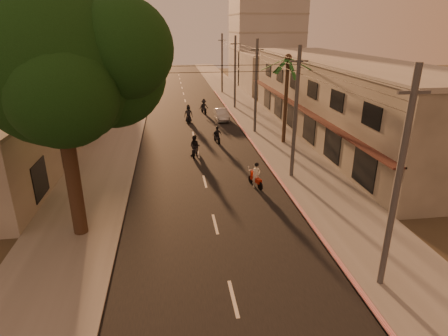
{
  "coord_description": "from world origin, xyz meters",
  "views": [
    {
      "loc": [
        -2.07,
        -15.82,
        10.14
      ],
      "look_at": [
        1.03,
        5.82,
        1.78
      ],
      "focal_mm": 30.0,
      "sensor_mm": 36.0,
      "label": 1
    }
  ],
  "objects_px": {
    "palm_tree": "(288,63)",
    "scooter_red": "(256,176)",
    "scooter_far_a": "(188,115)",
    "scooter_far_b": "(204,107)",
    "scooter_mid_b": "(217,135)",
    "broadleaf_tree": "(66,65)",
    "parked_car": "(222,115)",
    "scooter_mid_a": "(195,147)"
  },
  "relations": [
    {
      "from": "scooter_mid_a",
      "to": "scooter_mid_b",
      "type": "bearing_deg",
      "value": 72.24
    },
    {
      "from": "palm_tree",
      "to": "scooter_mid_a",
      "type": "distance_m",
      "value": 10.71
    },
    {
      "from": "broadleaf_tree",
      "to": "palm_tree",
      "type": "height_order",
      "value": "broadleaf_tree"
    },
    {
      "from": "broadleaf_tree",
      "to": "scooter_far_a",
      "type": "xyz_separation_m",
      "value": [
        6.43,
        23.01,
        -7.59
      ]
    },
    {
      "from": "scooter_mid_a",
      "to": "scooter_far_a",
      "type": "distance_m",
      "value": 11.66
    },
    {
      "from": "scooter_mid_a",
      "to": "scooter_mid_b",
      "type": "xyz_separation_m",
      "value": [
        2.28,
        3.52,
        -0.12
      ]
    },
    {
      "from": "palm_tree",
      "to": "broadleaf_tree",
      "type": "bearing_deg",
      "value": -136.52
    },
    {
      "from": "broadleaf_tree",
      "to": "scooter_red",
      "type": "height_order",
      "value": "broadleaf_tree"
    },
    {
      "from": "scooter_far_a",
      "to": "scooter_far_b",
      "type": "distance_m",
      "value": 4.75
    },
    {
      "from": "palm_tree",
      "to": "scooter_red",
      "type": "relative_size",
      "value": 4.69
    },
    {
      "from": "scooter_red",
      "to": "scooter_far_a",
      "type": "xyz_separation_m",
      "value": [
        -3.49,
        18.51,
        0.11
      ]
    },
    {
      "from": "palm_tree",
      "to": "scooter_mid_a",
      "type": "height_order",
      "value": "palm_tree"
    },
    {
      "from": "palm_tree",
      "to": "scooter_far_b",
      "type": "relative_size",
      "value": 4.5
    },
    {
      "from": "scooter_mid_a",
      "to": "scooter_far_a",
      "type": "height_order",
      "value": "scooter_far_a"
    },
    {
      "from": "scooter_mid_b",
      "to": "parked_car",
      "type": "relative_size",
      "value": 0.41
    },
    {
      "from": "scooter_mid_b",
      "to": "scooter_far_b",
      "type": "distance_m",
      "value": 12.4
    },
    {
      "from": "scooter_mid_a",
      "to": "scooter_far_b",
      "type": "xyz_separation_m",
      "value": [
        2.2,
        15.91,
        0.0
      ]
    },
    {
      "from": "scooter_far_b",
      "to": "parked_car",
      "type": "distance_m",
      "value": 4.05
    },
    {
      "from": "scooter_mid_b",
      "to": "scooter_far_a",
      "type": "xyz_separation_m",
      "value": [
        -2.19,
        8.14,
        0.18
      ]
    },
    {
      "from": "broadleaf_tree",
      "to": "scooter_mid_b",
      "type": "height_order",
      "value": "broadleaf_tree"
    },
    {
      "from": "scooter_red",
      "to": "scooter_mid_a",
      "type": "distance_m",
      "value": 7.73
    },
    {
      "from": "scooter_red",
      "to": "parked_car",
      "type": "xyz_separation_m",
      "value": [
        0.3,
        19.08,
        -0.14
      ]
    },
    {
      "from": "scooter_red",
      "to": "scooter_mid_b",
      "type": "height_order",
      "value": "scooter_red"
    },
    {
      "from": "scooter_mid_b",
      "to": "scooter_far_a",
      "type": "height_order",
      "value": "scooter_far_a"
    },
    {
      "from": "scooter_far_a",
      "to": "scooter_red",
      "type": "bearing_deg",
      "value": -78.43
    },
    {
      "from": "scooter_far_b",
      "to": "palm_tree",
      "type": "bearing_deg",
      "value": -78.48
    },
    {
      "from": "scooter_red",
      "to": "scooter_far_b",
      "type": "xyz_separation_m",
      "value": [
        -1.38,
        22.76,
        0.05
      ]
    },
    {
      "from": "scooter_red",
      "to": "scooter_mid_b",
      "type": "distance_m",
      "value": 10.45
    },
    {
      "from": "scooter_mid_a",
      "to": "scooter_far_b",
      "type": "height_order",
      "value": "scooter_mid_a"
    },
    {
      "from": "palm_tree",
      "to": "scooter_red",
      "type": "xyz_separation_m",
      "value": [
        -4.69,
        -9.36,
        -6.37
      ]
    },
    {
      "from": "broadleaf_tree",
      "to": "parked_car",
      "type": "distance_m",
      "value": 26.86
    },
    {
      "from": "scooter_mid_a",
      "to": "scooter_red",
      "type": "bearing_deg",
      "value": -47.21
    },
    {
      "from": "scooter_far_a",
      "to": "scooter_far_b",
      "type": "relative_size",
      "value": 1.11
    },
    {
      "from": "scooter_mid_b",
      "to": "palm_tree",
      "type": "bearing_deg",
      "value": -21.21
    },
    {
      "from": "palm_tree",
      "to": "scooter_red",
      "type": "height_order",
      "value": "palm_tree"
    },
    {
      "from": "scooter_far_b",
      "to": "parked_car",
      "type": "height_order",
      "value": "scooter_far_b"
    },
    {
      "from": "broadleaf_tree",
      "to": "scooter_mid_a",
      "type": "distance_m",
      "value": 15.08
    },
    {
      "from": "broadleaf_tree",
      "to": "scooter_far_b",
      "type": "relative_size",
      "value": 6.64
    },
    {
      "from": "scooter_far_a",
      "to": "broadleaf_tree",
      "type": "bearing_deg",
      "value": -104.72
    },
    {
      "from": "broadleaf_tree",
      "to": "palm_tree",
      "type": "bearing_deg",
      "value": 43.48
    },
    {
      "from": "scooter_red",
      "to": "scooter_mid_a",
      "type": "bearing_deg",
      "value": 100.31
    },
    {
      "from": "scooter_mid_a",
      "to": "scooter_far_b",
      "type": "bearing_deg",
      "value": 97.31
    }
  ]
}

